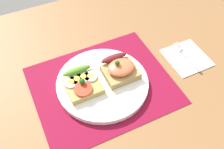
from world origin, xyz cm
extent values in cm
cube|color=brown|center=(0.00, 0.00, -1.60)|extent=(120.00, 90.00, 3.20)
cube|color=maroon|center=(0.00, 0.00, 0.15)|extent=(38.65, 32.15, 0.30)
cylinder|color=white|center=(0.00, 0.00, 1.05)|extent=(26.00, 26.00, 1.51)
cube|color=tan|center=(-5.65, -0.07, 2.73)|extent=(9.24, 8.35, 1.85)
cylinder|color=red|center=(-6.29, -1.70, 3.96)|extent=(4.95, 4.95, 0.60)
ellipsoid|color=#4F8924|center=(-5.65, 4.51, 4.56)|extent=(8.14, 2.20, 1.80)
sphere|color=#1E5919|center=(-5.82, -0.07, 5.06)|extent=(1.60, 1.60, 1.60)
cylinder|color=white|center=(-8.42, 1.83, 3.91)|extent=(3.78, 3.78, 0.50)
cylinder|color=yellow|center=(-8.42, 1.83, 4.24)|extent=(1.70, 1.70, 0.16)
cylinder|color=white|center=(-6.57, 2.14, 3.91)|extent=(3.78, 3.78, 0.50)
cylinder|color=yellow|center=(-6.57, 2.14, 4.24)|extent=(1.70, 1.70, 0.16)
cylinder|color=white|center=(-4.72, 2.12, 3.91)|extent=(3.78, 3.78, 0.50)
cylinder|color=yellow|center=(-4.72, 2.12, 4.24)|extent=(1.70, 1.70, 0.16)
cylinder|color=white|center=(-2.87, 1.49, 3.91)|extent=(3.78, 3.78, 0.50)
cylinder|color=yellow|center=(-2.87, 1.49, 4.24)|extent=(1.70, 1.70, 0.16)
cube|color=#A78B50|center=(5.65, -0.09, 2.86)|extent=(9.38, 7.97, 2.10)
ellipsoid|color=#E46942|center=(5.84, -0.23, 4.99)|extent=(7.70, 6.38, 2.17)
ellipsoid|color=maroon|center=(5.65, 4.29, 4.81)|extent=(7.98, 2.20, 1.80)
sphere|color=#1E5919|center=(4.85, 0.51, 6.78)|extent=(1.40, 1.40, 1.40)
cube|color=white|center=(28.11, -1.51, 0.30)|extent=(12.10, 12.71, 0.60)
cube|color=#B7B7BC|center=(28.10, -3.45, 0.76)|extent=(0.80, 9.69, 0.32)
cube|color=#B7B7BC|center=(28.10, 1.59, 0.76)|extent=(1.50, 1.20, 0.32)
cube|color=#B7B7BC|center=(27.45, 3.59, 0.76)|extent=(0.32, 2.80, 0.32)
cube|color=#B7B7BC|center=(28.10, 3.59, 0.76)|extent=(0.32, 2.80, 0.32)
cube|color=#B7B7BC|center=(28.75, 3.59, 0.76)|extent=(0.32, 2.80, 0.32)
camera|label=1|loc=(-17.28, -42.43, 60.01)|focal=42.24mm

